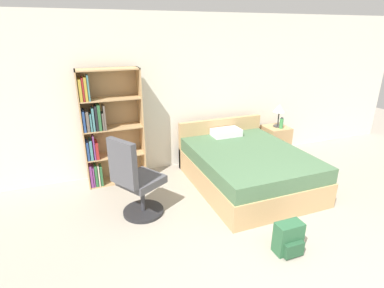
# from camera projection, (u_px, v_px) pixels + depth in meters

# --- Properties ---
(ground_plane) EXTENTS (14.00, 14.00, 0.00)m
(ground_plane) POSITION_uv_depth(u_px,v_px,m) (322.00, 287.00, 2.88)
(ground_plane) COLOR #A39989
(wall_back) EXTENTS (9.00, 0.06, 2.60)m
(wall_back) POSITION_uv_depth(u_px,v_px,m) (197.00, 93.00, 5.23)
(wall_back) COLOR silver
(wall_back) RESTS_ON ground_plane
(bookshelf) EXTENTS (0.91, 0.33, 1.81)m
(bookshelf) POSITION_uv_depth(u_px,v_px,m) (105.00, 129.00, 4.58)
(bookshelf) COLOR tan
(bookshelf) RESTS_ON ground_plane
(bed) EXTENTS (1.59, 2.03, 0.84)m
(bed) POSITION_uv_depth(u_px,v_px,m) (246.00, 166.00, 4.73)
(bed) COLOR tan
(bed) RESTS_ON ground_plane
(office_chair) EXTENTS (0.72, 0.68, 1.12)m
(office_chair) POSITION_uv_depth(u_px,v_px,m) (136.00, 182.00, 3.81)
(office_chair) COLOR #232326
(office_chair) RESTS_ON ground_plane
(nightstand) EXTENTS (0.44, 0.47, 0.60)m
(nightstand) POSITION_uv_depth(u_px,v_px,m) (275.00, 141.00, 5.81)
(nightstand) COLOR tan
(nightstand) RESTS_ON ground_plane
(table_lamp) EXTENTS (0.25, 0.25, 0.43)m
(table_lamp) POSITION_uv_depth(u_px,v_px,m) (279.00, 109.00, 5.60)
(table_lamp) COLOR #333333
(table_lamp) RESTS_ON nightstand
(water_bottle) EXTENTS (0.07, 0.07, 0.21)m
(water_bottle) POSITION_uv_depth(u_px,v_px,m) (281.00, 123.00, 5.58)
(water_bottle) COLOR #3F8C4C
(water_bottle) RESTS_ON nightstand
(backpack_green) EXTENTS (0.30, 0.23, 0.36)m
(backpack_green) POSITION_uv_depth(u_px,v_px,m) (289.00, 239.00, 3.28)
(backpack_green) COLOR #2D603D
(backpack_green) RESTS_ON ground_plane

